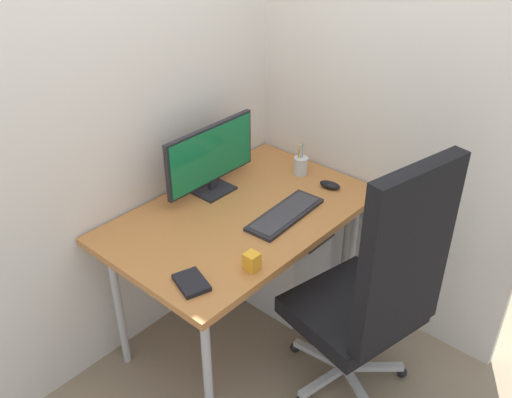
{
  "coord_description": "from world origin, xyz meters",
  "views": [
    {
      "loc": [
        -1.61,
        -1.52,
        2.2
      ],
      "look_at": [
        0.02,
        -0.08,
        0.86
      ],
      "focal_mm": 39.58,
      "sensor_mm": 36.0,
      "label": 1
    }
  ],
  "objects_px": {
    "keyboard": "(285,214)",
    "pen_holder": "(301,165)",
    "filing_cabinet": "(285,245)",
    "notebook": "(191,283)",
    "desk_clamp_accessory": "(252,261)",
    "mouse": "(330,185)",
    "office_chair": "(377,288)",
    "monitor": "(211,157)"
  },
  "relations": [
    {
      "from": "keyboard",
      "to": "pen_holder",
      "type": "xyz_separation_m",
      "value": [
        0.37,
        0.2,
        0.04
      ]
    },
    {
      "from": "filing_cabinet",
      "to": "keyboard",
      "type": "relative_size",
      "value": 1.5
    },
    {
      "from": "notebook",
      "to": "desk_clamp_accessory",
      "type": "xyz_separation_m",
      "value": [
        0.23,
        -0.11,
        0.03
      ]
    },
    {
      "from": "keyboard",
      "to": "notebook",
      "type": "relative_size",
      "value": 2.94
    },
    {
      "from": "pen_holder",
      "to": "desk_clamp_accessory",
      "type": "xyz_separation_m",
      "value": [
        -0.76,
        -0.34,
        -0.01
      ]
    },
    {
      "from": "mouse",
      "to": "notebook",
      "type": "bearing_deg",
      "value": 172.95
    },
    {
      "from": "pen_holder",
      "to": "notebook",
      "type": "distance_m",
      "value": 1.01
    },
    {
      "from": "office_chair",
      "to": "notebook",
      "type": "relative_size",
      "value": 8.56
    },
    {
      "from": "monitor",
      "to": "notebook",
      "type": "relative_size",
      "value": 3.7
    },
    {
      "from": "office_chair",
      "to": "pen_holder",
      "type": "distance_m",
      "value": 0.84
    },
    {
      "from": "monitor",
      "to": "notebook",
      "type": "xyz_separation_m",
      "value": [
        -0.56,
        -0.45,
        -0.18
      ]
    },
    {
      "from": "pen_holder",
      "to": "desk_clamp_accessory",
      "type": "relative_size",
      "value": 2.27
    },
    {
      "from": "keyboard",
      "to": "monitor",
      "type": "bearing_deg",
      "value": 98.18
    },
    {
      "from": "keyboard",
      "to": "pen_holder",
      "type": "height_order",
      "value": "pen_holder"
    },
    {
      "from": "keyboard",
      "to": "office_chair",
      "type": "bearing_deg",
      "value": -94.08
    },
    {
      "from": "keyboard",
      "to": "filing_cabinet",
      "type": "bearing_deg",
      "value": 36.91
    },
    {
      "from": "monitor",
      "to": "notebook",
      "type": "bearing_deg",
      "value": -141.17
    },
    {
      "from": "filing_cabinet",
      "to": "keyboard",
      "type": "height_order",
      "value": "keyboard"
    },
    {
      "from": "filing_cabinet",
      "to": "mouse",
      "type": "xyz_separation_m",
      "value": [
        0.06,
        -0.22,
        0.45
      ]
    },
    {
      "from": "pen_holder",
      "to": "desk_clamp_accessory",
      "type": "height_order",
      "value": "pen_holder"
    },
    {
      "from": "monitor",
      "to": "keyboard",
      "type": "bearing_deg",
      "value": -81.82
    },
    {
      "from": "notebook",
      "to": "mouse",
      "type": "bearing_deg",
      "value": 19.93
    },
    {
      "from": "office_chair",
      "to": "mouse",
      "type": "distance_m",
      "value": 0.66
    },
    {
      "from": "monitor",
      "to": "desk_clamp_accessory",
      "type": "xyz_separation_m",
      "value": [
        -0.33,
        -0.56,
        -0.15
      ]
    },
    {
      "from": "monitor",
      "to": "pen_holder",
      "type": "bearing_deg",
      "value": -27.5
    },
    {
      "from": "office_chair",
      "to": "monitor",
      "type": "relative_size",
      "value": 2.31
    },
    {
      "from": "desk_clamp_accessory",
      "to": "notebook",
      "type": "bearing_deg",
      "value": 154.2
    },
    {
      "from": "monitor",
      "to": "pen_holder",
      "type": "xyz_separation_m",
      "value": [
        0.43,
        -0.22,
        -0.14
      ]
    },
    {
      "from": "pen_holder",
      "to": "monitor",
      "type": "bearing_deg",
      "value": 152.5
    },
    {
      "from": "office_chair",
      "to": "desk_clamp_accessory",
      "type": "xyz_separation_m",
      "value": [
        -0.35,
        0.38,
        0.15
      ]
    },
    {
      "from": "filing_cabinet",
      "to": "monitor",
      "type": "relative_size",
      "value": 1.19
    },
    {
      "from": "mouse",
      "to": "notebook",
      "type": "distance_m",
      "value": 0.97
    },
    {
      "from": "monitor",
      "to": "keyboard",
      "type": "xyz_separation_m",
      "value": [
        0.06,
        -0.42,
        -0.18
      ]
    },
    {
      "from": "office_chair",
      "to": "notebook",
      "type": "xyz_separation_m",
      "value": [
        -0.58,
        0.5,
        0.12
      ]
    },
    {
      "from": "filing_cabinet",
      "to": "notebook",
      "type": "xyz_separation_m",
      "value": [
        -0.91,
        -0.25,
        0.44
      ]
    },
    {
      "from": "notebook",
      "to": "pen_holder",
      "type": "bearing_deg",
      "value": 31.3
    },
    {
      "from": "monitor",
      "to": "pen_holder",
      "type": "distance_m",
      "value": 0.5
    },
    {
      "from": "mouse",
      "to": "notebook",
      "type": "xyz_separation_m",
      "value": [
        -0.97,
        -0.03,
        -0.01
      ]
    },
    {
      "from": "monitor",
      "to": "mouse",
      "type": "height_order",
      "value": "monitor"
    },
    {
      "from": "office_chair",
      "to": "filing_cabinet",
      "type": "xyz_separation_m",
      "value": [
        0.33,
        0.75,
        -0.32
      ]
    },
    {
      "from": "filing_cabinet",
      "to": "desk_clamp_accessory",
      "type": "distance_m",
      "value": 0.9
    },
    {
      "from": "notebook",
      "to": "desk_clamp_accessory",
      "type": "relative_size",
      "value": 1.96
    }
  ]
}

